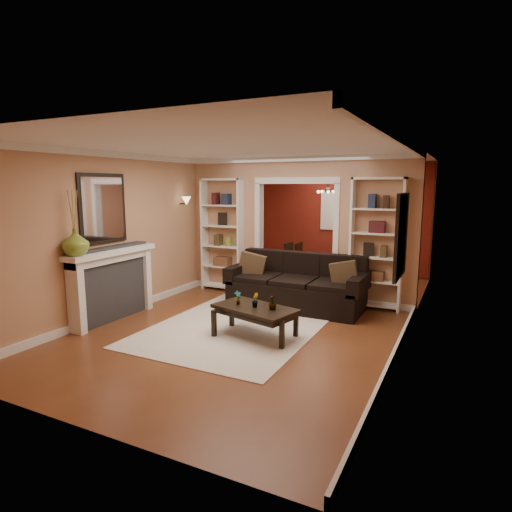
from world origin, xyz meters
The scene contains 30 objects.
floor centered at (0.00, 0.00, 0.00)m, with size 8.00×8.00×0.00m, color brown.
ceiling centered at (0.00, 0.00, 2.70)m, with size 8.00×8.00×0.00m, color white.
wall_back centered at (0.00, 4.00, 1.35)m, with size 8.00×8.00×0.00m, color tan.
wall_front centered at (0.00, -4.00, 1.35)m, with size 8.00×8.00×0.00m, color tan.
wall_left centered at (-2.25, 0.00, 1.35)m, with size 8.00×8.00×0.00m, color tan.
wall_right centered at (2.25, 0.00, 1.35)m, with size 8.00×8.00×0.00m, color tan.
partition_wall centered at (0.00, 1.20, 1.35)m, with size 4.50×0.15×2.70m, color tan.
red_back_panel centered at (0.00, 3.97, 1.32)m, with size 4.44×0.04×2.64m, color maroon.
dining_window centered at (0.00, 3.93, 1.55)m, with size 0.78×0.03×0.98m, color #8CA5CC.
area_rug centered at (-0.14, -0.85, 0.01)m, with size 2.39×3.34×0.01m, color silver.
sofa centered at (0.29, 0.45, 0.48)m, with size 2.44×1.05×0.95m, color black.
pillow_left centered at (-0.57, 0.43, 0.70)m, with size 0.47×0.13×0.47m, color brown.
pillow_right centered at (1.16, 0.43, 0.68)m, with size 0.43×0.12×0.43m, color brown.
coffee_table centered at (0.30, -1.20, 0.22)m, with size 1.18×0.64×0.45m, color black.
plant_left centered at (0.03, -1.20, 0.55)m, with size 0.11×0.07×0.20m, color #336626.
plant_center centered at (0.30, -1.20, 0.55)m, with size 0.11×0.09×0.20m, color #336626.
plant_right centered at (0.58, -1.20, 0.55)m, with size 0.12×0.12×0.21m, color #336626.
bookshelf_left centered at (-1.55, 1.03, 1.15)m, with size 0.90×0.30×2.30m, color white.
bookshelf_right centered at (1.55, 1.03, 1.15)m, with size 0.90×0.30×2.30m, color white.
fireplace centered at (-2.09, -1.50, 0.58)m, with size 0.32×1.70×1.16m, color white.
vase centered at (-2.09, -2.19, 1.36)m, with size 0.38×0.38×0.39m, color olive.
mirror centered at (-2.23, -1.50, 1.80)m, with size 0.03×0.95×1.10m, color silver.
wall_sconce centered at (-2.15, 0.55, 1.83)m, with size 0.18×0.18×0.22m, color #FFE0A5.
framed_art centered at (2.21, -1.00, 1.55)m, with size 0.04×0.85×1.05m, color black.
dining_table centered at (0.14, 2.74, 0.27)m, with size 0.84×1.51×0.53m, color black.
dining_chair_nw centered at (-0.41, 2.44, 0.45)m, with size 0.45×0.45×0.91m, color black.
dining_chair_ne centered at (0.69, 2.44, 0.46)m, with size 0.45×0.45×0.91m, color black.
dining_chair_sw centered at (-0.41, 3.04, 0.42)m, with size 0.41×0.41×0.83m, color black.
dining_chair_se centered at (0.69, 3.04, 0.41)m, with size 0.40×0.40×0.82m, color black.
chandelier centered at (0.00, 2.70, 2.02)m, with size 0.50×0.50×0.30m, color #312016.
Camera 1 is at (2.93, -6.49, 2.17)m, focal length 30.00 mm.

